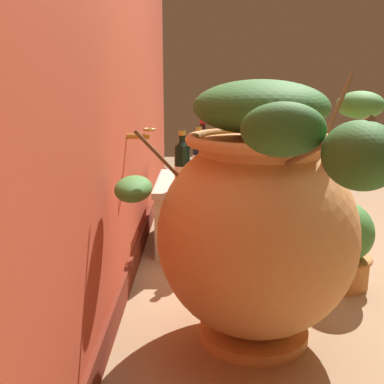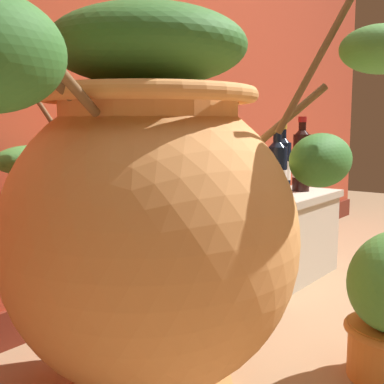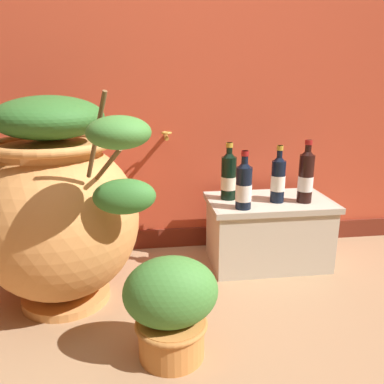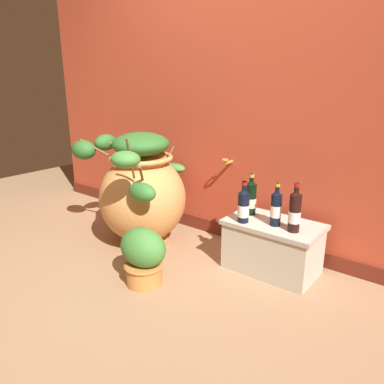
% 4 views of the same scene
% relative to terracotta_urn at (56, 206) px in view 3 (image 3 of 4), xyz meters
% --- Properties ---
extents(ground_plane, '(7.00, 7.00, 0.00)m').
position_rel_terracotta_urn_xyz_m(ground_plane, '(0.51, -0.58, -0.45)').
color(ground_plane, '#9E7A56').
extents(back_wall, '(4.40, 0.33, 2.60)m').
position_rel_terracotta_urn_xyz_m(back_wall, '(0.51, 0.62, 0.84)').
color(back_wall, '#B74228').
rests_on(back_wall, ground_plane).
extents(terracotta_urn, '(1.02, 0.99, 0.94)m').
position_rel_terracotta_urn_xyz_m(terracotta_urn, '(0.00, 0.00, 0.00)').
color(terracotta_urn, '#D68E4C').
rests_on(terracotta_urn, ground_plane).
extents(stone_ledge, '(0.65, 0.39, 0.36)m').
position_rel_terracotta_urn_xyz_m(stone_ledge, '(1.03, 0.25, -0.26)').
color(stone_ledge, beige).
rests_on(stone_ledge, ground_plane).
extents(wine_bottle_left, '(0.08, 0.08, 0.32)m').
position_rel_terracotta_urn_xyz_m(wine_bottle_left, '(1.19, 0.19, 0.05)').
color(wine_bottle_left, black).
rests_on(wine_bottle_left, stone_ledge).
extents(wine_bottle_middle, '(0.08, 0.08, 0.30)m').
position_rel_terracotta_urn_xyz_m(wine_bottle_middle, '(0.82, 0.29, 0.04)').
color(wine_bottle_middle, black).
rests_on(wine_bottle_middle, stone_ledge).
extents(wine_bottle_right, '(0.08, 0.08, 0.29)m').
position_rel_terracotta_urn_xyz_m(wine_bottle_right, '(0.86, 0.13, 0.03)').
color(wine_bottle_right, black).
rests_on(wine_bottle_right, stone_ledge).
extents(wine_bottle_back, '(0.07, 0.07, 0.29)m').
position_rel_terracotta_urn_xyz_m(wine_bottle_back, '(1.06, 0.21, 0.04)').
color(wine_bottle_back, black).
rests_on(wine_bottle_back, stone_ledge).
extents(potted_shrub, '(0.34, 0.26, 0.39)m').
position_rel_terracotta_urn_xyz_m(potted_shrub, '(0.45, -0.44, -0.25)').
color(potted_shrub, '#CC7F3D').
rests_on(potted_shrub, ground_plane).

